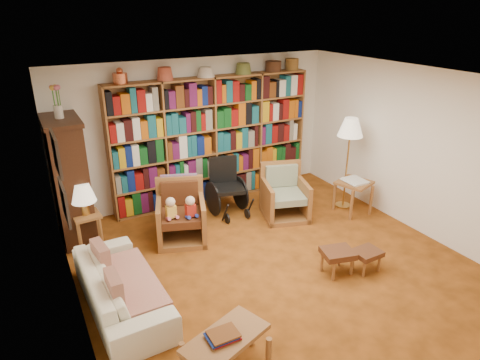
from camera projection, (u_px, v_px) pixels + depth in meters
floor at (272, 262)px, 5.93m from camera, size 5.00×5.00×0.00m
ceiling at (278, 80)px, 4.97m from camera, size 5.00×5.00×0.00m
wall_back at (199, 131)px, 7.49m from camera, size 5.00×0.00×5.00m
wall_front at (443, 284)px, 3.41m from camera, size 5.00×0.00×5.00m
wall_left at (68, 222)px, 4.36m from camera, size 0.00×5.00×5.00m
wall_right at (414, 150)px, 6.53m from camera, size 0.00×5.00×5.00m
bookshelf at (213, 136)px, 7.46m from camera, size 3.60×0.30×2.42m
curio_cabinet at (70, 179)px, 6.22m from camera, size 0.50×0.95×2.40m
framed_pictures at (61, 178)px, 4.47m from camera, size 0.03×0.52×0.97m
sofa at (121, 286)px, 4.97m from camera, size 1.91×0.81×0.55m
sofa_throw at (125, 283)px, 4.98m from camera, size 0.73×1.31×0.04m
cushion_left at (102, 262)px, 5.13m from camera, size 0.17×0.40×0.39m
cushion_right at (115, 294)px, 4.56m from camera, size 0.13×0.39×0.39m
side_table_lamp at (88, 224)px, 6.12m from camera, size 0.39×0.39×0.55m
table_lamp at (83, 194)px, 5.94m from camera, size 0.35×0.35×0.47m
armchair_leather at (179, 215)px, 6.44m from camera, size 0.96×0.96×0.91m
armchair_sage at (282, 196)px, 7.14m from camera, size 0.91×0.92×0.87m
wheelchair at (227, 188)px, 7.20m from camera, size 0.58×0.77×0.96m
floor_lamp at (350, 131)px, 7.04m from camera, size 0.42×0.42×1.59m
side_table_papers at (354, 187)px, 7.18m from camera, size 0.65×0.65×0.59m
footstool_a at (338, 255)px, 5.59m from camera, size 0.47×0.43×0.34m
footstool_b at (367, 254)px, 5.66m from camera, size 0.36×0.31×0.30m
coffee_table at (226, 341)px, 4.08m from camera, size 0.95×0.70×0.45m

